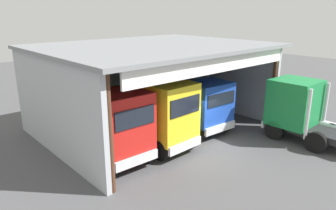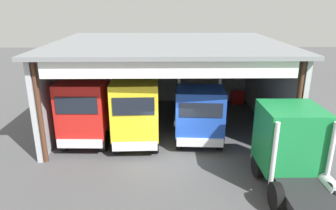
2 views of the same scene
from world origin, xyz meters
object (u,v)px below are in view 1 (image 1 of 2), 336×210
truck_red_right_bay (118,127)px  oil_drum (153,97)px  tool_cart (172,93)px  truck_blue_yard_outside (203,106)px  truck_yellow_left_bay (166,116)px  truck_green_center_bay (299,109)px

truck_red_right_bay → oil_drum: 10.82m
oil_drum → tool_cart: (1.91, -0.17, 0.06)m
truck_blue_yard_outside → oil_drum: (1.85, 7.02, -1.23)m
oil_drum → tool_cart: bearing=-5.1°
truck_blue_yard_outside → truck_yellow_left_bay: bearing=11.5°
truck_yellow_left_bay → tool_cart: bearing=-136.1°
truck_blue_yard_outside → truck_green_center_bay: size_ratio=1.00×
truck_green_center_bay → oil_drum: bearing=97.9°
truck_yellow_left_bay → truck_green_center_bay: size_ratio=0.94×
truck_blue_yard_outside → oil_drum: 7.36m
truck_yellow_left_bay → oil_drum: bearing=-126.8°
truck_yellow_left_bay → truck_green_center_bay: 7.79m
truck_red_right_bay → truck_yellow_left_bay: (2.71, -0.32, 0.00)m
truck_red_right_bay → tool_cart: bearing=-143.2°
truck_green_center_bay → tool_cart: bearing=88.3°
truck_red_right_bay → truck_blue_yard_outside: bearing=-177.1°
truck_red_right_bay → oil_drum: (7.97, 7.17, -1.49)m
truck_red_right_bay → truck_yellow_left_bay: bearing=174.9°
tool_cart → oil_drum: bearing=174.9°
truck_yellow_left_bay → truck_blue_yard_outside: size_ratio=0.94×
truck_blue_yard_outside → tool_cart: (3.76, 6.85, -1.16)m
truck_yellow_left_bay → oil_drum: 9.27m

